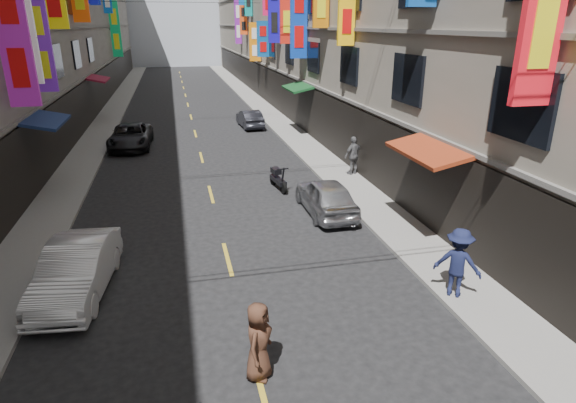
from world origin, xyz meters
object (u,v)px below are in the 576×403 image
scooter_far_right (278,179)px  pedestrian_rfar (354,155)px  pedestrian_rnear (458,263)px  car_right_mid (326,196)px  car_left_mid (76,270)px  car_right_far (250,119)px  pedestrian_crossing (258,341)px  car_left_far (131,136)px

scooter_far_right → pedestrian_rfar: size_ratio=1.02×
pedestrian_rnear → car_right_mid: bearing=-37.0°
car_left_mid → car_right_far: 21.65m
scooter_far_right → pedestrian_crossing: size_ratio=1.08×
car_right_far → pedestrian_rfar: (2.86, -12.18, 0.41)m
car_left_far → car_right_mid: 14.41m
car_right_mid → car_right_far: car_right_mid is taller
scooter_far_right → pedestrian_rfar: 3.91m
scooter_far_right → car_right_far: (0.89, 13.15, 0.15)m
scooter_far_right → car_right_far: size_ratio=0.50×
car_left_mid → car_left_far: (0.28, 16.13, -0.03)m
car_left_far → pedestrian_crossing: size_ratio=2.83×
car_left_mid → car_right_mid: size_ratio=1.06×
car_right_mid → pedestrian_rnear: 6.62m
car_left_far → car_right_mid: bearing=-55.1°
pedestrian_rnear → pedestrian_crossing: pedestrian_rnear is taller
car_right_mid → pedestrian_rfar: 4.85m
car_right_far → pedestrian_rfar: pedestrian_rfar is taller
car_left_far → pedestrian_crossing: bearing=-77.0°
car_right_far → pedestrian_rnear: (1.67, -22.72, 0.44)m
pedestrian_crossing → car_right_mid: bearing=3.0°
car_left_far → pedestrian_rfar: pedestrian_rfar is taller
car_left_mid → car_right_mid: car_left_mid is taller
pedestrian_crossing → pedestrian_rnear: bearing=-43.4°
pedestrian_rfar → pedestrian_crossing: size_ratio=1.06×
car_left_far → pedestrian_rnear: size_ratio=2.59×
car_right_mid → scooter_far_right: bearing=-69.8°
scooter_far_right → car_left_mid: size_ratio=0.43×
car_right_mid → pedestrian_rfar: (2.60, 4.08, 0.33)m
pedestrian_rnear → pedestrian_crossing: size_ratio=1.10×
car_left_far → car_right_mid: (7.72, -12.17, 0.01)m
car_left_mid → scooter_far_right: bearing=52.4°
car_left_mid → car_left_far: car_left_mid is taller
pedestrian_rnear → car_left_mid: bearing=25.8°
scooter_far_right → car_left_mid: (-6.85, -7.08, 0.24)m
pedestrian_rfar → pedestrian_crossing: 13.90m
scooter_far_right → pedestrian_crossing: 11.64m
pedestrian_rnear → car_right_far: bearing=-45.2°
pedestrian_rfar → car_right_far: bearing=-98.0°
car_left_far → pedestrian_rfar: size_ratio=2.68×
pedestrian_rfar → pedestrian_crossing: pedestrian_rfar is taller
car_left_far → car_right_mid: size_ratio=1.20×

